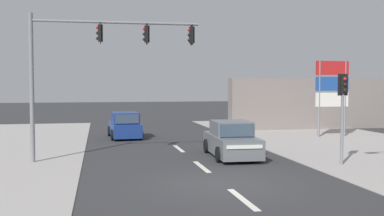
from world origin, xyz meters
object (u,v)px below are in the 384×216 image
Objects in this scene: pedestal_signal_right_kerb at (343,103)px; sedan_crossing_left at (231,141)px; shopping_plaza_sign at (332,87)px; hatchback_oncoming_near at (125,126)px; traffic_signal_mast at (92,55)px.

sedan_crossing_left is (-3.63, 2.85, -1.71)m from pedestal_signal_right_kerb.
pedestal_signal_right_kerb is at bearing -116.81° from shopping_plaza_sign.
shopping_plaza_sign is at bearing -9.11° from hatchback_oncoming_near.
traffic_signal_mast is 8.81m from hatchback_oncoming_near.
traffic_signal_mast is 1.94× the size of pedestal_signal_right_kerb.
traffic_signal_mast is 10.17m from pedestal_signal_right_kerb.
shopping_plaza_sign is 10.38m from sedan_crossing_left.
sedan_crossing_left is (4.15, -8.01, 0.00)m from hatchback_oncoming_near.
sedan_crossing_left is at bearing 141.92° from pedestal_signal_right_kerb.
pedestal_signal_right_kerb is 0.77× the size of shopping_plaza_sign.
traffic_signal_mast reaches higher than hatchback_oncoming_near.
hatchback_oncoming_near is 0.86× the size of sedan_crossing_left.
hatchback_oncoming_near is at bearing 117.40° from sedan_crossing_left.
traffic_signal_mast reaches higher than pedestal_signal_right_kerb.
pedestal_signal_right_kerb is 0.83× the size of sedan_crossing_left.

